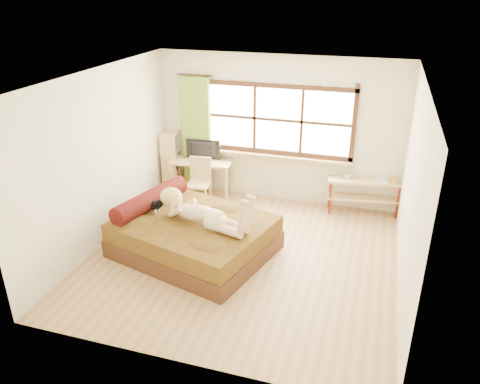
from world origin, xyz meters
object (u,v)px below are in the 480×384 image
(woman, at_px, (201,203))
(bed, at_px, (192,234))
(desk, at_px, (202,165))
(pipe_shelf, at_px, (365,189))
(bookshelf, at_px, (172,160))
(kitten, at_px, (153,204))
(chair, at_px, (199,179))

(woman, bearing_deg, bed, 177.76)
(desk, bearing_deg, bed, -78.55)
(bed, distance_m, desk, 2.11)
(pipe_shelf, height_order, bookshelf, bookshelf)
(pipe_shelf, distance_m, bookshelf, 3.73)
(kitten, relative_size, bookshelf, 0.27)
(chair, relative_size, bookshelf, 0.75)
(chair, height_order, pipe_shelf, chair)
(chair, bearing_deg, kitten, -101.27)
(woman, height_order, chair, woman)
(kitten, bearing_deg, woman, 5.64)
(bed, height_order, bookshelf, bookshelf)
(bed, relative_size, kitten, 7.84)
(bed, bearing_deg, bookshelf, 136.46)
(bed, height_order, woman, woman)
(bed, height_order, pipe_shelf, bed)
(bed, xyz_separation_m, bookshelf, (-1.28, 2.13, 0.31))
(kitten, relative_size, desk, 0.28)
(woman, xyz_separation_m, pipe_shelf, (2.24, 2.18, -0.41))
(chair, distance_m, bookshelf, 0.94)
(pipe_shelf, bearing_deg, kitten, -155.56)
(woman, distance_m, bookshelf, 2.66)
(bed, bearing_deg, desk, 122.07)
(bed, distance_m, kitten, 0.77)
(woman, xyz_separation_m, kitten, (-0.87, 0.15, -0.20))
(woman, distance_m, kitten, 0.90)
(bed, xyz_separation_m, chair, (-0.50, 1.63, 0.20))
(woman, xyz_separation_m, bookshelf, (-1.48, 2.20, -0.27))
(bed, bearing_deg, chair, 122.64)
(bookshelf, bearing_deg, pipe_shelf, -10.01)
(woman, distance_m, chair, 1.87)
(kitten, bearing_deg, chair, 99.34)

